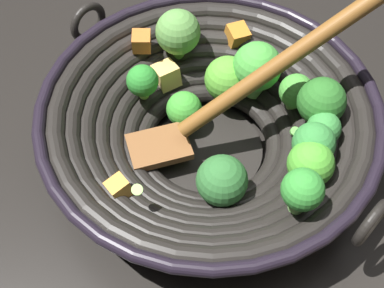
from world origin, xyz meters
name	(u,v)px	position (x,y,z in m)	size (l,w,h in m)	color
ground_plane	(208,153)	(0.00, 0.00, 0.00)	(4.00, 4.00, 0.00)	black
wok	(213,121)	(0.00, 0.00, 0.06)	(0.39, 0.42, 0.21)	black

